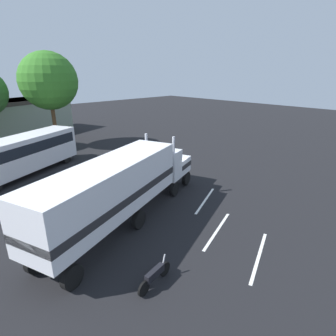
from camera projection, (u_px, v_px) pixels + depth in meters
The scene contains 10 objects.
ground_plane at pixel (168, 187), 21.63m from camera, with size 120.00×120.00×0.00m, color black.
lane_stripe_near at pixel (205, 200), 19.49m from camera, with size 4.40×0.16×0.01m, color silver.
lane_stripe_mid at pixel (217, 230), 15.80m from camera, with size 4.40×0.16×0.01m, color silver.
lane_stripe_far at pixel (259, 256), 13.60m from camera, with size 4.40×0.16×0.01m, color silver.
semi_truck at pixel (122, 184), 15.81m from camera, with size 14.16×7.15×4.50m.
person_bystander at pixel (118, 181), 20.48m from camera, with size 0.41×0.48×1.63m.
parked_bus at pixel (21, 153), 23.57m from camera, with size 11.07×6.86×3.40m.
motorcycle at pixel (155, 275), 11.67m from camera, with size 2.10×0.46×1.12m.
tree_right at pixel (49, 81), 30.51m from camera, with size 6.40×6.40×10.89m.
building_backdrop at pixel (1, 119), 36.28m from camera, with size 20.36×12.25×4.98m.
Camera 1 is at (-13.83, -14.22, 8.76)m, focal length 29.08 mm.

